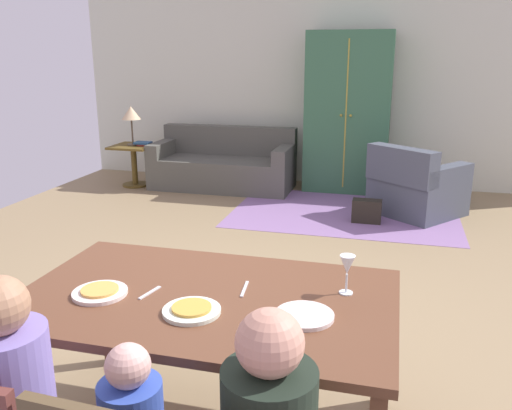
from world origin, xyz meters
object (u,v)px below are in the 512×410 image
at_px(plate_near_woman, 304,316).
at_px(book_lower, 146,145).
at_px(dining_table, 207,308).
at_px(side_table, 134,160).
at_px(armoire, 348,113).
at_px(handbag, 367,211).
at_px(table_lamp, 131,114).
at_px(wine_glass, 347,267).
at_px(couch, 224,166).
at_px(plate_near_child, 192,311).
at_px(plate_near_man, 100,293).
at_px(book_upper, 143,143).
at_px(armchair, 415,188).

distance_m(plate_near_woman, book_lower, 5.61).
relative_size(dining_table, side_table, 2.96).
height_order(armoire, side_table, armoire).
bearing_deg(side_table, handbag, -15.33).
relative_size(dining_table, handbag, 5.36).
bearing_deg(table_lamp, wine_glass, -52.73).
height_order(side_table, handbag, side_table).
height_order(plate_near_woman, couch, couch).
distance_m(armoire, handbag, 1.75).
distance_m(dining_table, plate_near_woman, 0.49).
height_order(couch, side_table, couch).
bearing_deg(plate_near_child, book_lower, 117.99).
bearing_deg(armoire, plate_near_man, -96.78).
relative_size(side_table, table_lamp, 1.07).
bearing_deg(plate_near_woman, dining_table, 168.03).
distance_m(plate_near_woman, couch, 5.36).
bearing_deg(table_lamp, armoire, 10.46).
height_order(couch, book_upper, couch).
height_order(plate_near_man, couch, couch).
distance_m(armchair, handbag, 0.72).
distance_m(wine_glass, side_table, 5.58).
distance_m(plate_near_child, book_lower, 5.44).
distance_m(plate_near_child, side_table, 5.53).
bearing_deg(table_lamp, dining_table, -59.16).
bearing_deg(wine_glass, armchair, 83.74).
xyz_separation_m(side_table, book_upper, (0.15, -0.00, 0.24)).
relative_size(wine_glass, book_lower, 0.85).
xyz_separation_m(armoire, side_table, (-2.90, -0.54, -0.67)).
xyz_separation_m(table_lamp, handbag, (3.28, -0.90, -0.88)).
bearing_deg(plate_near_woman, book_lower, 122.64).
distance_m(plate_near_woman, armoire, 5.25).
distance_m(plate_near_woman, handbag, 3.85).
bearing_deg(armoire, plate_near_child, -91.65).
bearing_deg(couch, plate_near_man, -78.27).
xyz_separation_m(armchair, book_lower, (-3.60, 0.46, 0.28)).
distance_m(couch, book_lower, 1.11).
xyz_separation_m(wine_glass, armoire, (-0.46, 4.96, 0.16)).
bearing_deg(plate_near_woman, plate_near_man, -178.79).
bearing_deg(wine_glass, plate_near_man, -164.60).
bearing_deg(armoire, armchair, -47.37).
bearing_deg(handbag, plate_near_man, -104.79).
bearing_deg(plate_near_woman, handbag, 89.02).
xyz_separation_m(side_table, handbag, (3.28, -0.90, -0.25)).
distance_m(plate_near_woman, side_table, 5.71).
distance_m(dining_table, table_lamp, 5.37).
relative_size(plate_near_child, couch, 0.13).
height_order(dining_table, armoire, armoire).
relative_size(armchair, side_table, 2.07).
bearing_deg(book_upper, armchair, -6.87).
bearing_deg(armchair, plate_near_man, -109.62).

